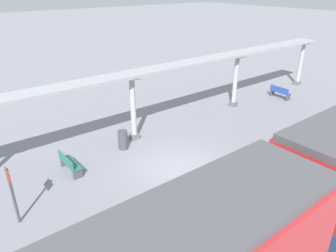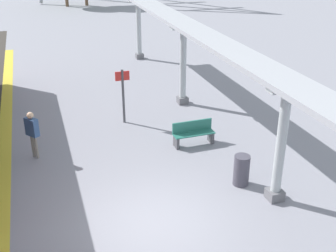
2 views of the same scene
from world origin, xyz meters
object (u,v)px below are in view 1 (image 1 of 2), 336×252
Objects in this scene: bench_mid_platform at (69,163)px; bench_near_end at (280,92)px; canopy_pillar_third at (133,108)px; platform_info_sign at (12,191)px; trash_bin at (123,140)px; canopy_pillar_nearest at (301,63)px; passenger_waiting_near_edge at (115,232)px; canopy_pillar_second at (235,81)px.

bench_near_end is at bearing -90.03° from bench_mid_platform.
bench_near_end is at bearing -94.86° from canopy_pillar_third.
bench_near_end is 18.41m from platform_info_sign.
trash_bin is 0.44× the size of platform_info_sign.
canopy_pillar_nearest is 22.42m from platform_info_sign.
passenger_waiting_near_edge is (-3.52, -1.91, -0.29)m from platform_info_sign.
platform_info_sign is (-2.93, 22.23, -0.42)m from canopy_pillar_nearest.
canopy_pillar_second is 14.78m from platform_info_sign.
canopy_pillar_nearest is 4.27m from bench_near_end.
bench_near_end is (-0.99, -3.80, -1.30)m from canopy_pillar_second.
platform_info_sign is at bearing 126.42° from bench_mid_platform.
canopy_pillar_nearest reaches higher than passenger_waiting_near_edge.
canopy_pillar_third is 7.26m from platform_info_sign.
canopy_pillar_second is at bearing 90.00° from canopy_pillar_nearest.
canopy_pillar_nearest is 21.33m from passenger_waiting_near_edge.
passenger_waiting_near_edge reaches higher than bench_mid_platform.
canopy_pillar_nearest and canopy_pillar_third have the same top height.
bench_near_end is (-0.99, 3.94, -1.30)m from canopy_pillar_nearest.
trash_bin is at bearing -67.19° from platform_info_sign.
canopy_pillar_nearest is 19.66m from bench_mid_platform.
canopy_pillar_nearest is 2.28× the size of bench_mid_platform.
trash_bin is at bearing 88.10° from bench_near_end.
bench_near_end is 0.91× the size of passenger_waiting_near_edge.
canopy_pillar_second reaches higher than bench_mid_platform.
platform_info_sign reaches higher than bench_mid_platform.
canopy_pillar_second is 2.28× the size of bench_mid_platform.
bench_mid_platform is 1.55× the size of trash_bin.
canopy_pillar_second is at bearing -90.00° from canopy_pillar_third.
canopy_pillar_second is (0.00, 7.74, 0.00)m from canopy_pillar_nearest.
canopy_pillar_nearest is 15.60m from canopy_pillar_third.
platform_info_sign is (-2.93, 14.48, -0.42)m from canopy_pillar_second.
bench_near_end is 17.27m from passenger_waiting_near_edge.
bench_near_end is 12.68m from trash_bin.
passenger_waiting_near_edge reaches higher than trash_bin.
passenger_waiting_near_edge is at bearing 147.82° from trash_bin.
bench_mid_platform is at bearing 89.97° from bench_near_end.
bench_mid_platform is (-0.98, 11.85, -1.30)m from canopy_pillar_second.
canopy_pillar_second is at bearing 75.38° from bench_near_end.
canopy_pillar_nearest is 1.00× the size of canopy_pillar_second.
canopy_pillar_nearest and canopy_pillar_second have the same top height.
trash_bin is 6.14m from platform_info_sign.
trash_bin is (0.41, -2.97, 0.04)m from bench_mid_platform.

